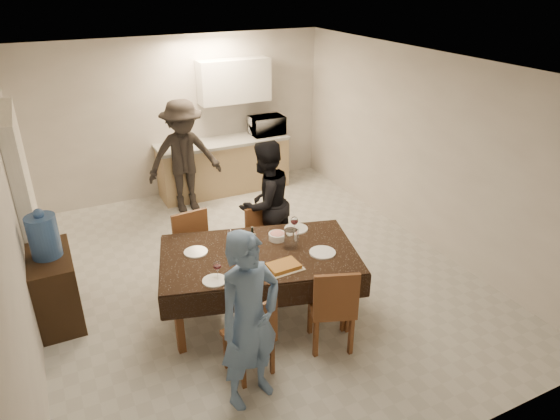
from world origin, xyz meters
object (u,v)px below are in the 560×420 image
at_px(wine_bottle, 253,240).
at_px(person_near, 250,321).
at_px(console, 56,288).
at_px(savoury_tart, 283,266).
at_px(microwave, 267,125).
at_px(water_pitcher, 291,239).
at_px(water_jug, 44,236).
at_px(person_far, 265,203).
at_px(person_kitchen, 184,157).
at_px(dining_table, 259,256).

distance_m(wine_bottle, person_near, 1.21).
bearing_deg(console, savoury_tart, -31.38).
distance_m(savoury_tart, microwave, 4.17).
relative_size(water_pitcher, savoury_tart, 0.60).
relative_size(water_jug, person_near, 0.27).
xyz_separation_m(savoury_tart, person_far, (0.45, 1.43, 0.00)).
height_order(console, water_jug, water_jug).
height_order(person_near, person_kitchen, person_kitchen).
height_order(water_pitcher, microwave, microwave).
xyz_separation_m(wine_bottle, person_far, (0.60, 1.00, -0.12)).
distance_m(wine_bottle, person_far, 1.17).
relative_size(microwave, person_kitchen, 0.32).
xyz_separation_m(wine_bottle, person_near, (-0.50, -1.10, -0.11)).
bearing_deg(water_pitcher, person_near, -131.99).
bearing_deg(person_kitchen, microwave, 15.52).
bearing_deg(water_jug, savoury_tart, -31.38).
height_order(water_jug, savoury_tart, water_jug).
bearing_deg(water_pitcher, microwave, 69.17).
relative_size(console, person_kitchen, 0.49).
relative_size(water_jug, microwave, 0.79).
height_order(water_jug, person_near, person_near).
height_order(wine_bottle, person_near, person_near).
bearing_deg(wine_bottle, person_far, 59.04).
xyz_separation_m(console, microwave, (3.70, 2.56, 0.67)).
xyz_separation_m(water_jug, person_near, (1.46, -1.96, -0.20)).
height_order(wine_bottle, person_kitchen, person_kitchen).
bearing_deg(person_near, microwave, 48.19).
height_order(dining_table, microwave, microwave).
distance_m(dining_table, person_near, 1.19).
bearing_deg(person_near, water_jug, 111.28).
bearing_deg(microwave, water_pitcher, 69.17).
height_order(water_pitcher, person_near, person_near).
xyz_separation_m(microwave, person_near, (-2.24, -4.52, -0.23)).
distance_m(water_jug, person_far, 2.57).
xyz_separation_m(console, person_kitchen, (2.08, 2.11, 0.49)).
xyz_separation_m(person_near, person_far, (1.10, 2.10, -0.01)).
xyz_separation_m(wine_bottle, person_kitchen, (0.12, 2.97, -0.06)).
bearing_deg(wine_bottle, water_jug, 156.38).
bearing_deg(water_jug, person_kitchen, 45.45).
bearing_deg(microwave, console, 34.71).
distance_m(dining_table, person_kitchen, 3.02).
relative_size(water_jug, water_pitcher, 2.11).
bearing_deg(water_pitcher, dining_table, 171.87).
distance_m(microwave, person_far, 2.69).
relative_size(savoury_tart, person_far, 0.22).
bearing_deg(water_jug, microwave, 34.71).
bearing_deg(wine_bottle, microwave, 63.05).
height_order(microwave, person_near, person_near).
distance_m(console, microwave, 4.55).
relative_size(wine_bottle, person_near, 0.18).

